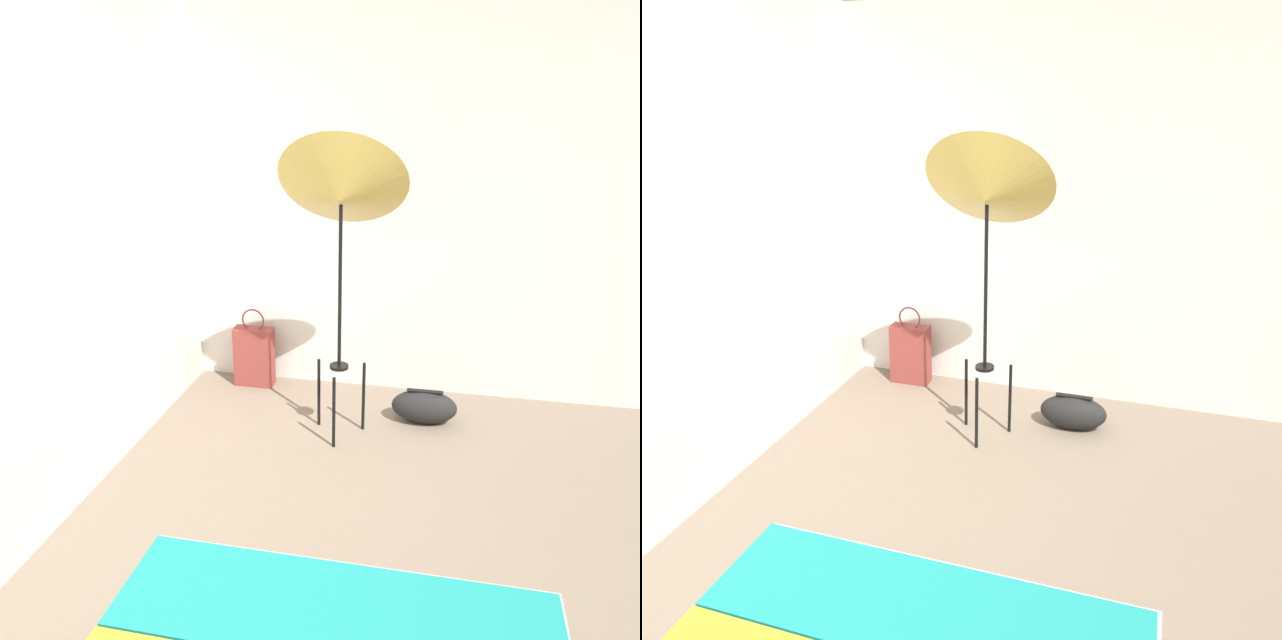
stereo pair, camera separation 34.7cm
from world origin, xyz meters
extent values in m
cube|color=silver|center=(0.00, 2.53, 1.30)|extent=(8.00, 0.05, 2.60)
cube|color=silver|center=(-1.29, 1.00, 1.30)|extent=(0.05, 8.00, 2.60)
cube|color=#197F7A|center=(0.25, -0.06, 0.39)|extent=(1.48, 0.44, 0.04)
cylinder|color=black|center=(-0.07, 1.60, 0.23)|extent=(0.02, 0.02, 0.46)
cylinder|color=black|center=(-0.21, 1.85, 0.23)|extent=(0.02, 0.02, 0.46)
cylinder|color=black|center=(0.08, 1.85, 0.23)|extent=(0.02, 0.02, 0.46)
cylinder|color=black|center=(-0.07, 1.77, 0.46)|extent=(0.12, 0.12, 0.02)
cylinder|color=black|center=(-0.07, 1.77, 0.99)|extent=(0.02, 0.02, 1.06)
cone|color=#D1B251|center=(-0.07, 1.77, 1.52)|extent=(0.75, 0.61, 0.66)
cube|color=brown|center=(-0.80, 2.35, 0.22)|extent=(0.28, 0.13, 0.44)
torus|color=brown|center=(-0.80, 2.35, 0.50)|extent=(0.17, 0.01, 0.17)
ellipsoid|color=black|center=(0.45, 2.03, 0.11)|extent=(0.42, 0.22, 0.22)
cube|color=black|center=(0.45, 2.03, 0.22)|extent=(0.23, 0.04, 0.01)
camera|label=1|loc=(0.53, -1.66, 2.00)|focal=35.00mm
camera|label=2|loc=(0.87, -1.57, 2.00)|focal=35.00mm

